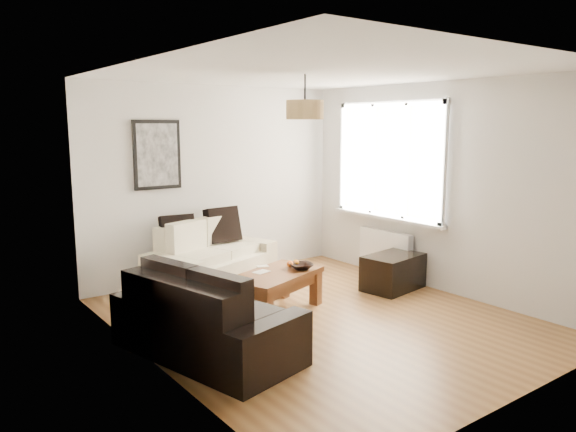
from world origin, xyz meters
TOP-DOWN VIEW (x-y plane):
  - floor at (0.00, 0.00)m, footprint 4.50×4.50m
  - ceiling at (0.00, 0.00)m, footprint 3.80×4.50m
  - wall_back at (0.00, 2.25)m, footprint 3.80×0.04m
  - wall_front at (0.00, -2.25)m, footprint 3.80×0.04m
  - wall_left at (-1.90, 0.00)m, footprint 0.04×4.50m
  - wall_right at (1.90, 0.00)m, footprint 0.04×4.50m
  - window_bay at (1.86, 0.80)m, footprint 0.14×1.90m
  - radiator at (1.82, 0.80)m, footprint 0.10×0.90m
  - poster at (-0.85, 2.22)m, footprint 0.62×0.04m
  - pendant_shade at (0.00, 0.30)m, footprint 0.40×0.40m
  - loveseat_cream at (-0.35, 1.78)m, footprint 1.83×1.36m
  - sofa_leather at (-1.43, -0.09)m, footprint 1.24×1.92m
  - coffee_table at (-0.25, 0.49)m, footprint 1.24×0.92m
  - ottoman at (1.45, 0.31)m, footprint 0.85×0.61m
  - cushion_left at (-0.72, 1.98)m, footprint 0.44×0.19m
  - cushion_right at (-0.06, 1.98)m, footprint 0.48×0.17m
  - fruit_bowl at (0.08, 0.45)m, footprint 0.32×0.32m
  - orange_a at (0.02, 0.59)m, footprint 0.07×0.07m
  - orange_b at (0.10, 0.58)m, footprint 0.09×0.09m
  - orange_c at (0.02, 0.59)m, footprint 0.08×0.08m
  - papers at (-0.36, 0.61)m, footprint 0.20×0.16m

SIDE VIEW (x-z plane):
  - floor at x=0.00m, z-range 0.00..0.00m
  - ottoman at x=1.45m, z-range 0.00..0.45m
  - coffee_table at x=-0.25m, z-range 0.00..0.45m
  - radiator at x=1.82m, z-range 0.12..0.64m
  - sofa_leather at x=-1.43m, z-range 0.00..0.76m
  - loveseat_cream at x=-0.35m, z-range 0.00..0.81m
  - papers at x=-0.36m, z-range 0.45..0.46m
  - fruit_bowl at x=0.08m, z-range 0.45..0.52m
  - orange_a at x=0.02m, z-range 0.46..0.52m
  - orange_b at x=0.10m, z-range 0.45..0.53m
  - orange_c at x=0.02m, z-range 0.45..0.53m
  - cushion_left at x=-0.72m, z-range 0.52..0.95m
  - cushion_right at x=-0.06m, z-range 0.52..0.99m
  - wall_back at x=0.00m, z-range 0.00..2.60m
  - wall_front at x=0.00m, z-range 0.00..2.60m
  - wall_left at x=-1.90m, z-range 0.00..2.60m
  - wall_right at x=1.90m, z-range 0.00..2.60m
  - window_bay at x=1.86m, z-range 0.80..2.40m
  - poster at x=-0.85m, z-range 1.26..2.13m
  - pendant_shade at x=0.00m, z-range 2.13..2.33m
  - ceiling at x=0.00m, z-range 2.60..2.60m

